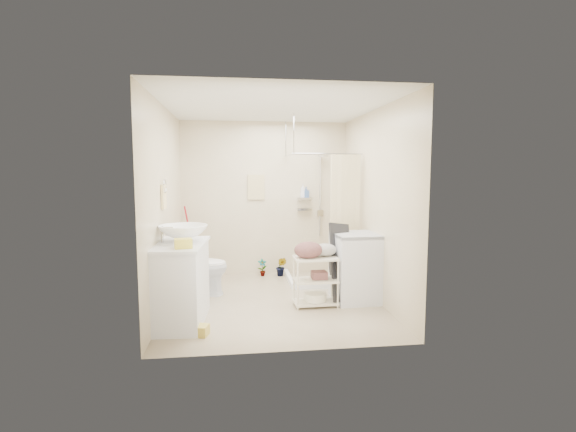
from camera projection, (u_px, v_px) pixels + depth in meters
name	position (u px, v px, depth m)	size (l,w,h in m)	color
floor	(274.00, 301.00, 5.67)	(3.20, 3.20, 0.00)	tan
ceiling	(273.00, 106.00, 5.40)	(2.80, 3.20, 0.04)	silver
wall_back	(265.00, 199.00, 7.11)	(2.80, 0.04, 2.60)	beige
wall_front	(289.00, 220.00, 3.95)	(2.80, 0.04, 2.60)	beige
wall_left	(165.00, 207.00, 5.36)	(0.04, 3.20, 2.60)	beige
wall_right	(375.00, 205.00, 5.71)	(0.04, 3.20, 2.60)	beige
vanity	(179.00, 283.00, 4.84)	(0.60, 1.07, 0.94)	silver
sink	(183.00, 233.00, 4.90)	(0.57, 0.57, 0.20)	white
counter_basket	(183.00, 243.00, 4.48)	(0.18, 0.14, 0.10)	yellow
floor_basket	(199.00, 328.00, 4.49)	(0.29, 0.23, 0.16)	gold
toilet	(198.00, 266.00, 5.95)	(0.46, 0.81, 0.83)	white
mop	(189.00, 242.00, 6.95)	(0.11, 0.11, 1.19)	#AE0C1B
potted_plant_a	(262.00, 267.00, 7.05)	(0.15, 0.10, 0.29)	brown
potted_plant_b	(281.00, 267.00, 7.04)	(0.18, 0.14, 0.32)	brown
hanging_towel	(256.00, 187.00, 7.05)	(0.28, 0.03, 0.42)	beige
towel_ring	(164.00, 195.00, 5.15)	(0.04, 0.22, 0.34)	#FBE094
tp_holder	(170.00, 251.00, 5.47)	(0.08, 0.12, 0.14)	silver
shower	(320.00, 216.00, 6.70)	(1.10, 1.10, 2.10)	white
shampoo_bottle_a	(303.00, 191.00, 7.11)	(0.09, 0.09, 0.23)	silver
shampoo_bottle_b	(306.00, 192.00, 7.13)	(0.08, 0.08, 0.18)	#3D5B96
washing_machine	(357.00, 267.00, 5.69)	(0.63, 0.65, 0.93)	silver
laundry_rack	(316.00, 277.00, 5.46)	(0.57, 0.33, 0.78)	silver
ironing_board	(341.00, 262.00, 5.59)	(0.31, 0.09, 1.10)	black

